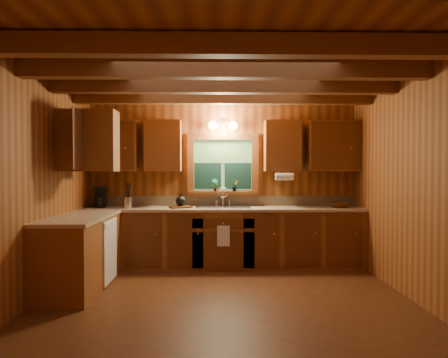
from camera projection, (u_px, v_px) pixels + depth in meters
name	position (u px, v px, depth m)	size (l,w,h in m)	color
room	(225.00, 185.00, 4.56)	(4.20, 4.20, 4.20)	#502A13
ceiling_beams	(225.00, 79.00, 4.53)	(4.20, 2.54, 0.18)	brown
base_cabinets	(189.00, 242.00, 5.85)	(4.20, 2.22, 0.86)	brown
countertop	(190.00, 211.00, 5.85)	(4.20, 2.24, 0.04)	tan
backsplash	(223.00, 201.00, 6.45)	(4.20, 0.02, 0.16)	tan
dishwasher_panel	(110.00, 251.00, 5.23)	(0.02, 0.60, 0.80)	white
upper_cabinets	(185.00, 145.00, 5.96)	(4.19, 1.77, 0.78)	brown
window	(223.00, 166.00, 6.42)	(1.12, 0.08, 1.00)	brown
window_sill	(223.00, 192.00, 6.38)	(1.06, 0.14, 0.04)	brown
wall_sconce	(223.00, 125.00, 6.29)	(0.45, 0.21, 0.17)	black
paper_towel_roll	(284.00, 177.00, 6.10)	(0.11, 0.11, 0.27)	white
dish_towel	(223.00, 236.00, 5.84)	(0.18, 0.01, 0.30)	white
sink	(223.00, 210.00, 6.17)	(0.82, 0.48, 0.43)	silver
coffee_maker	(100.00, 197.00, 6.18)	(0.18, 0.23, 0.32)	black
utensil_crock	(128.00, 202.00, 6.08)	(0.13, 0.13, 0.38)	silver
cutting_board	(181.00, 207.00, 6.09)	(0.31, 0.22, 0.03)	#552B12
teakettle	(181.00, 201.00, 6.09)	(0.15, 0.15, 0.19)	black
wicker_basket	(340.00, 205.00, 6.14)	(0.33, 0.33, 0.08)	#48230C
potted_plant_left	(215.00, 185.00, 6.34)	(0.10, 0.07, 0.20)	#552B12
potted_plant_right	(235.00, 186.00, 6.35)	(0.10, 0.08, 0.17)	#552B12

